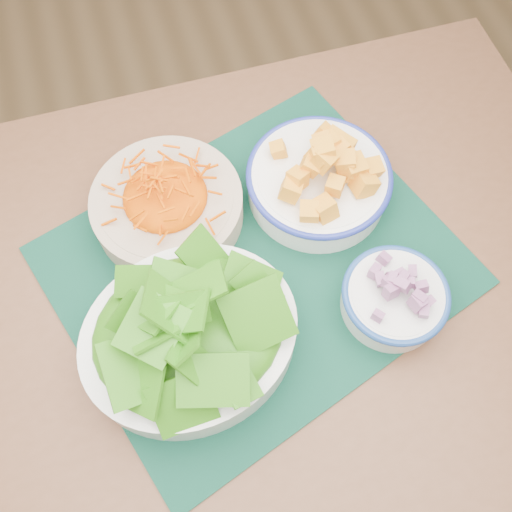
{
  "coord_description": "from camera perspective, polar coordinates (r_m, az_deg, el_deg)",
  "views": [
    {
      "loc": [
        -0.38,
        -0.26,
        1.52
      ],
      "look_at": [
        -0.28,
        0.08,
        0.78
      ],
      "focal_mm": 40.0,
      "sensor_mm": 36.0,
      "label": 1
    }
  ],
  "objects": [
    {
      "name": "carrot_bowl",
      "position": [
        0.86,
        -8.96,
        5.45
      ],
      "size": [
        0.29,
        0.29,
        0.09
      ],
      "rotation": [
        0.0,
        0.0,
        0.33
      ],
      "color": "#BDA68C",
      "rests_on": "placemat"
    },
    {
      "name": "squash_bowl",
      "position": [
        0.87,
        6.37,
        8.09
      ],
      "size": [
        0.25,
        0.25,
        0.11
      ],
      "rotation": [
        0.0,
        0.0,
        -0.15
      ],
      "color": "white",
      "rests_on": "placemat"
    },
    {
      "name": "lettuce_bowl",
      "position": [
        0.75,
        -6.79,
        -7.44
      ],
      "size": [
        0.33,
        0.29,
        0.14
      ],
      "rotation": [
        0.0,
        0.0,
        0.15
      ],
      "color": "white",
      "rests_on": "placemat"
    },
    {
      "name": "onion_bowl",
      "position": [
        0.81,
        13.73,
        -3.92
      ],
      "size": [
        0.15,
        0.15,
        0.08
      ],
      "rotation": [
        0.0,
        0.0,
        -0.03
      ],
      "color": "white",
      "rests_on": "placemat"
    },
    {
      "name": "placemat",
      "position": [
        0.85,
        0.0,
        -0.94
      ],
      "size": [
        0.67,
        0.6,
        0.0
      ],
      "primitive_type": "cube",
      "rotation": [
        0.0,
        0.0,
        0.31
      ],
      "color": "black",
      "rests_on": "table"
    },
    {
      "name": "table",
      "position": [
        0.93,
        -3.35,
        -6.05
      ],
      "size": [
        1.23,
        0.83,
        0.75
      ],
      "rotation": [
        0.0,
        0.0,
        -0.01
      ],
      "color": "brown",
      "rests_on": "ground"
    },
    {
      "name": "ground",
      "position": [
        1.59,
        10.68,
        -12.12
      ],
      "size": [
        4.0,
        4.0,
        0.0
      ],
      "primitive_type": "plane",
      "color": "#9B764B",
      "rests_on": "ground"
    }
  ]
}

